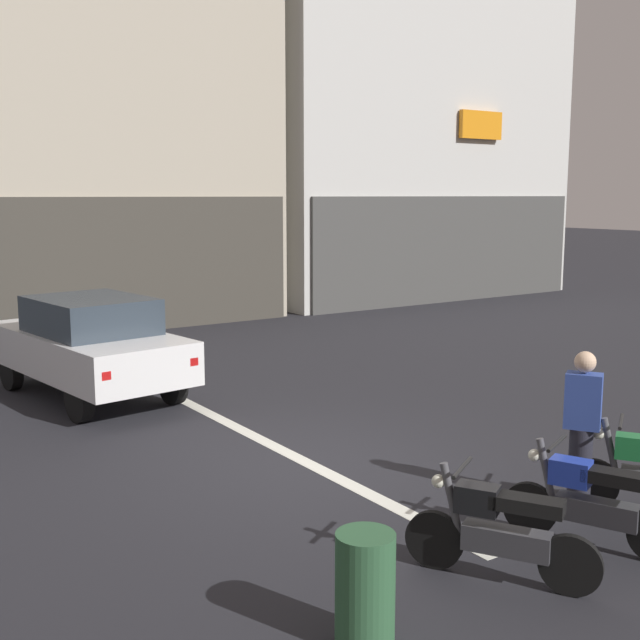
{
  "coord_description": "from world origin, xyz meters",
  "views": [
    {
      "loc": [
        -5.12,
        -7.74,
        3.25
      ],
      "look_at": [
        1.46,
        2.0,
        1.4
      ],
      "focal_mm": 44.81,
      "sensor_mm": 36.0,
      "label": 1
    }
  ],
  "objects_px": {
    "motorcycle_black_row_leftmost": "(499,530)",
    "car_white_crossing_near": "(89,343)",
    "motorcycle_blue_row_left_mid": "(590,501)",
    "trash_bin": "(365,589)",
    "person_by_motorcycles": "(582,429)"
  },
  "relations": [
    {
      "from": "motorcycle_black_row_leftmost",
      "to": "person_by_motorcycles",
      "type": "xyz_separation_m",
      "value": [
        1.9,
        0.66,
        0.4
      ]
    },
    {
      "from": "trash_bin",
      "to": "person_by_motorcycles",
      "type": "bearing_deg",
      "value": 13.2
    },
    {
      "from": "motorcycle_black_row_leftmost",
      "to": "trash_bin",
      "type": "height_order",
      "value": "motorcycle_black_row_leftmost"
    },
    {
      "from": "trash_bin",
      "to": "car_white_crossing_near",
      "type": "bearing_deg",
      "value": 85.26
    },
    {
      "from": "motorcycle_blue_row_left_mid",
      "to": "trash_bin",
      "type": "relative_size",
      "value": 1.83
    },
    {
      "from": "motorcycle_black_row_leftmost",
      "to": "trash_bin",
      "type": "bearing_deg",
      "value": -174.82
    },
    {
      "from": "car_white_crossing_near",
      "to": "trash_bin",
      "type": "relative_size",
      "value": 5.05
    },
    {
      "from": "motorcycle_black_row_leftmost",
      "to": "car_white_crossing_near",
      "type": "bearing_deg",
      "value": 95.91
    },
    {
      "from": "person_by_motorcycles",
      "to": "car_white_crossing_near",
      "type": "bearing_deg",
      "value": 110.22
    },
    {
      "from": "car_white_crossing_near",
      "to": "person_by_motorcycles",
      "type": "bearing_deg",
      "value": -69.78
    },
    {
      "from": "motorcycle_blue_row_left_mid",
      "to": "person_by_motorcycles",
      "type": "relative_size",
      "value": 0.93
    },
    {
      "from": "car_white_crossing_near",
      "to": "motorcycle_black_row_leftmost",
      "type": "relative_size",
      "value": 2.92
    },
    {
      "from": "motorcycle_black_row_leftmost",
      "to": "person_by_motorcycles",
      "type": "height_order",
      "value": "person_by_motorcycles"
    },
    {
      "from": "motorcycle_black_row_leftmost",
      "to": "motorcycle_blue_row_left_mid",
      "type": "relative_size",
      "value": 0.94
    },
    {
      "from": "car_white_crossing_near",
      "to": "motorcycle_blue_row_left_mid",
      "type": "height_order",
      "value": "car_white_crossing_near"
    }
  ]
}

